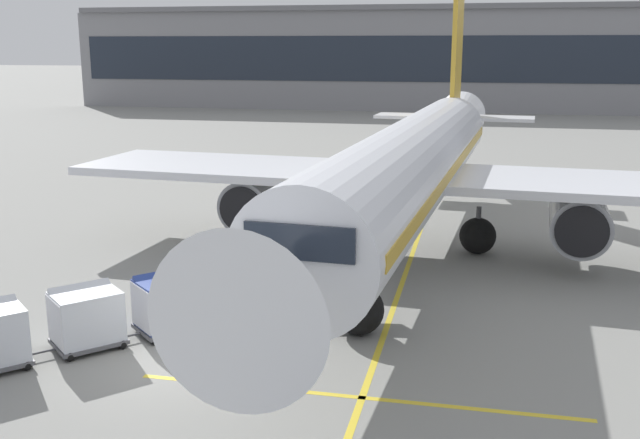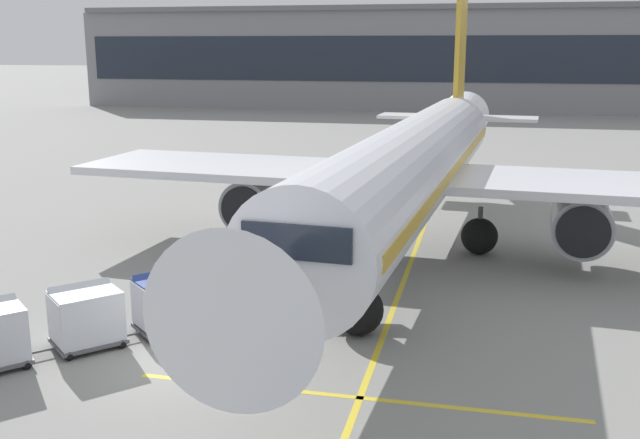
% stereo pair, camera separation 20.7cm
% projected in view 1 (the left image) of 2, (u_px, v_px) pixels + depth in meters
% --- Properties ---
extents(ground_plane, '(600.00, 600.00, 0.00)m').
position_uv_depth(ground_plane, '(171.00, 365.00, 21.33)').
color(ground_plane, gray).
extents(parked_airplane, '(30.68, 40.34, 13.88)m').
position_uv_depth(parked_airplane, '(412.00, 166.00, 31.87)').
color(parked_airplane, silver).
rests_on(parked_airplane, ground).
extents(belt_loader, '(4.83, 4.49, 2.91)m').
position_uv_depth(belt_loader, '(264.00, 285.00, 25.77)').
color(belt_loader, silver).
rests_on(belt_loader, ground).
extents(baggage_cart_lead, '(2.53, 2.56, 1.91)m').
position_uv_depth(baggage_cart_lead, '(168.00, 302.00, 23.54)').
color(baggage_cart_lead, '#515156').
rests_on(baggage_cart_lead, ground).
extents(baggage_cart_second, '(2.53, 2.56, 1.91)m').
position_uv_depth(baggage_cart_second, '(86.00, 316.00, 22.34)').
color(baggage_cart_second, '#515156').
rests_on(baggage_cart_second, ground).
extents(ground_crew_by_loader, '(0.56, 0.32, 1.74)m').
position_uv_depth(ground_crew_by_loader, '(187.00, 282.00, 25.56)').
color(ground_crew_by_loader, black).
rests_on(ground_crew_by_loader, ground).
extents(ground_crew_by_carts, '(0.41, 0.49, 1.74)m').
position_uv_depth(ground_crew_by_carts, '(230.00, 285.00, 25.31)').
color(ground_crew_by_carts, black).
rests_on(ground_crew_by_carts, ground).
extents(safety_cone_engine_keepout, '(0.66, 0.66, 0.75)m').
position_uv_depth(safety_cone_engine_keepout, '(279.00, 250.00, 31.91)').
color(safety_cone_engine_keepout, black).
rests_on(safety_cone_engine_keepout, ground).
extents(safety_cone_wingtip, '(0.69, 0.69, 0.77)m').
position_uv_depth(safety_cone_wingtip, '(246.00, 237.00, 34.13)').
color(safety_cone_wingtip, black).
rests_on(safety_cone_wingtip, ground).
extents(apron_guidance_line_lead_in, '(0.20, 110.00, 0.01)m').
position_uv_depth(apron_guidance_line_lead_in, '(411.00, 258.00, 32.09)').
color(apron_guidance_line_lead_in, yellow).
rests_on(apron_guidance_line_lead_in, ground).
extents(apron_guidance_line_stop_bar, '(12.00, 0.20, 0.01)m').
position_uv_depth(apron_guidance_line_stop_bar, '(356.00, 397.00, 19.35)').
color(apron_guidance_line_stop_bar, yellow).
rests_on(apron_guidance_line_stop_bar, ground).
extents(terminal_building, '(108.24, 20.71, 14.44)m').
position_uv_depth(terminal_building, '(447.00, 58.00, 109.64)').
color(terminal_building, gray).
rests_on(terminal_building, ground).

